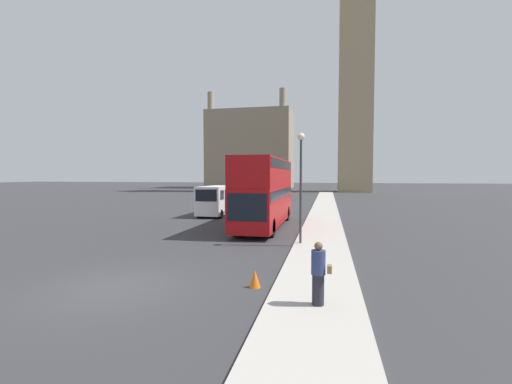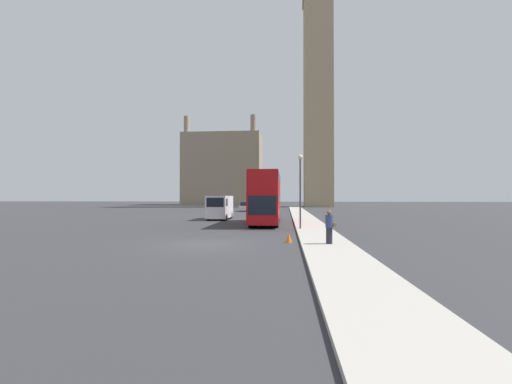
{
  "view_description": "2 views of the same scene",
  "coord_description": "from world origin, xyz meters",
  "px_view_note": "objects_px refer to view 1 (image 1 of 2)",
  "views": [
    {
      "loc": [
        6.61,
        -9.35,
        3.52
      ],
      "look_at": [
        1.73,
        13.85,
        2.36
      ],
      "focal_mm": 24.0,
      "sensor_mm": 36.0,
      "label": 1
    },
    {
      "loc": [
        4.23,
        -17.71,
        2.5
      ],
      "look_at": [
        0.91,
        20.55,
        3.0
      ],
      "focal_mm": 24.0,
      "sensor_mm": 36.0,
      "label": 2
    }
  ],
  "objects_px": {
    "parked_sedan": "(264,194)",
    "pedestrian": "(319,273)",
    "clock_tower": "(356,23)",
    "red_double_decker_bus": "(265,189)",
    "white_van": "(216,200)",
    "street_lamp": "(301,171)"
  },
  "relations": [
    {
      "from": "parked_sedan",
      "to": "pedestrian",
      "type": "bearing_deg",
      "value": -77.59
    },
    {
      "from": "clock_tower",
      "to": "red_double_decker_bus",
      "type": "relative_size",
      "value": 6.53
    },
    {
      "from": "red_double_decker_bus",
      "to": "parked_sedan",
      "type": "bearing_deg",
      "value": 100.56
    },
    {
      "from": "clock_tower",
      "to": "red_double_decker_bus",
      "type": "distance_m",
      "value": 63.2
    },
    {
      "from": "red_double_decker_bus",
      "to": "pedestrian",
      "type": "bearing_deg",
      "value": -74.05
    },
    {
      "from": "red_double_decker_bus",
      "to": "pedestrian",
      "type": "distance_m",
      "value": 14.46
    },
    {
      "from": "white_van",
      "to": "street_lamp",
      "type": "xyz_separation_m",
      "value": [
        8.22,
        -11.42,
        2.38
      ]
    },
    {
      "from": "clock_tower",
      "to": "pedestrian",
      "type": "distance_m",
      "value": 75.49
    },
    {
      "from": "white_van",
      "to": "pedestrian",
      "type": "xyz_separation_m",
      "value": [
        9.31,
        -19.48,
        -0.4
      ]
    },
    {
      "from": "clock_tower",
      "to": "parked_sedan",
      "type": "height_order",
      "value": "clock_tower"
    },
    {
      "from": "white_van",
      "to": "parked_sedan",
      "type": "distance_m",
      "value": 21.33
    },
    {
      "from": "red_double_decker_bus",
      "to": "clock_tower",
      "type": "bearing_deg",
      "value": 79.66
    },
    {
      "from": "white_van",
      "to": "clock_tower",
      "type": "bearing_deg",
      "value": 72.4
    },
    {
      "from": "white_van",
      "to": "street_lamp",
      "type": "relative_size",
      "value": 0.97
    },
    {
      "from": "red_double_decker_bus",
      "to": "parked_sedan",
      "type": "height_order",
      "value": "red_double_decker_bus"
    },
    {
      "from": "pedestrian",
      "to": "street_lamp",
      "type": "xyz_separation_m",
      "value": [
        -1.09,
        8.06,
        2.78
      ]
    },
    {
      "from": "clock_tower",
      "to": "red_double_decker_bus",
      "type": "xyz_separation_m",
      "value": [
        -9.69,
        -53.12,
        -32.85
      ]
    },
    {
      "from": "red_double_decker_bus",
      "to": "parked_sedan",
      "type": "relative_size",
      "value": 2.34
    },
    {
      "from": "white_van",
      "to": "red_double_decker_bus",
      "type": "bearing_deg",
      "value": -46.58
    },
    {
      "from": "parked_sedan",
      "to": "red_double_decker_bus",
      "type": "bearing_deg",
      "value": -79.44
    },
    {
      "from": "street_lamp",
      "to": "clock_tower",
      "type": "bearing_deg",
      "value": 83.38
    },
    {
      "from": "pedestrian",
      "to": "parked_sedan",
      "type": "relative_size",
      "value": 0.37
    }
  ]
}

